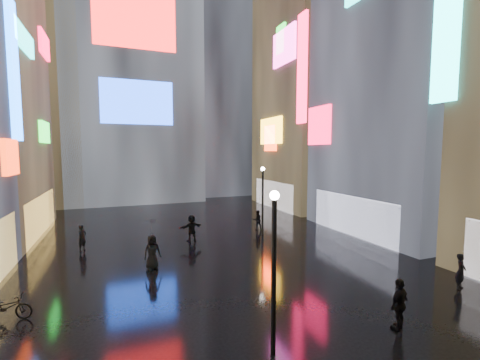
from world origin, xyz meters
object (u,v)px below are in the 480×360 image
pedestrian_3 (399,304)px  bicycle (7,307)px  lamp_near (274,263)px  lamp_far (263,196)px

pedestrian_3 → bicycle: bearing=-41.6°
lamp_near → lamp_far: size_ratio=1.00×
lamp_far → pedestrian_3: lamp_far is taller
bicycle → lamp_near: bearing=-107.1°
lamp_far → pedestrian_3: size_ratio=2.78×
lamp_far → lamp_near: bearing=-113.9°
lamp_near → pedestrian_3: bearing=-4.2°
lamp_near → pedestrian_3: 5.27m
lamp_near → pedestrian_3: (4.86, -0.36, -2.01)m
pedestrian_3 → bicycle: (-13.32, 5.88, -0.45)m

